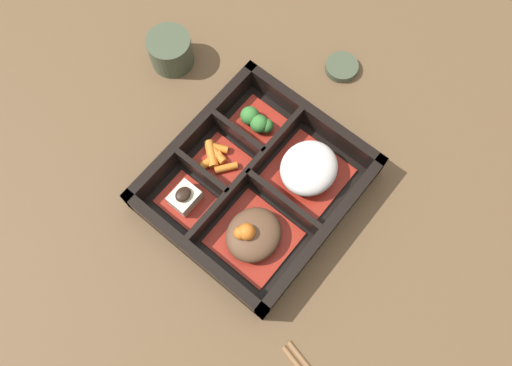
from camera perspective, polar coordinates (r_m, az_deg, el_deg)
The scene contains 10 objects.
ground_plane at distance 0.71m, azimuth 0.00°, elevation -0.67°, with size 3.00×3.00×0.00m, color brown.
bento_base at distance 0.71m, azimuth 0.00°, elevation -0.54°, with size 0.27×0.24×0.01m.
bento_rim at distance 0.69m, azimuth -0.26°, elevation 0.20°, with size 0.27×0.24×0.05m.
bowl_rice at distance 0.69m, azimuth 6.04°, elevation 1.59°, with size 0.10×0.10×0.05m.
bowl_stew at distance 0.66m, azimuth -0.33°, elevation -5.98°, with size 0.10×0.10×0.05m.
bowl_greens at distance 0.73m, azimuth 0.03°, elevation 7.15°, with size 0.06×0.07×0.03m.
bowl_carrots at distance 0.71m, azimuth -4.30°, elevation 2.87°, with size 0.06×0.07×0.02m.
bowl_tofu at distance 0.69m, azimuth -8.10°, elevation -1.81°, with size 0.06×0.07×0.04m.
tea_cup at distance 0.80m, azimuth -9.75°, elevation 14.74°, with size 0.07×0.07×0.05m.
sauce_dish at distance 0.80m, azimuth 9.77°, elevation 12.94°, with size 0.05×0.05×0.01m.
Camera 1 is at (0.18, 0.15, 0.67)m, focal length 35.00 mm.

